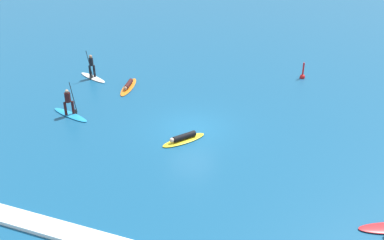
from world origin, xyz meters
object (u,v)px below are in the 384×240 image
object	(u,v)px
surfer_on_blue_board	(69,108)
surfer_on_white_board	(92,72)
surfer_on_yellow_board	(183,139)
surfer_on_orange_board	(128,86)
marker_buoy	(302,75)

from	to	relation	value
surfer_on_blue_board	surfer_on_white_board	distance (m)	6.14
surfer_on_blue_board	surfer_on_white_board	xyz separation A→B (m)	(-2.06, 5.79, -0.02)
surfer_on_white_board	surfer_on_yellow_board	world-z (taller)	surfer_on_white_board
surfer_on_orange_board	marker_buoy	size ratio (longest dim) A/B	2.58
surfer_on_yellow_board	surfer_on_white_board	bearing A→B (deg)	-87.24
surfer_on_orange_board	marker_buoy	xyz separation A→B (m)	(11.10, 6.02, 0.08)
surfer_on_orange_board	surfer_on_white_board	bearing A→B (deg)	-114.62
surfer_on_yellow_board	surfer_on_blue_board	bearing A→B (deg)	-57.84
surfer_on_white_board	surfer_on_orange_board	bearing A→B (deg)	11.69
surfer_on_orange_board	surfer_on_yellow_board	size ratio (longest dim) A/B	1.31
surfer_on_white_board	marker_buoy	xyz separation A→B (m)	(14.40, 5.32, -0.23)
surfer_on_blue_board	marker_buoy	size ratio (longest dim) A/B	2.40
surfer_on_blue_board	surfer_on_white_board	world-z (taller)	surfer_on_white_board
surfer_on_blue_board	surfer_on_orange_board	size ratio (longest dim) A/B	0.93
surfer_on_yellow_board	marker_buoy	xyz separation A→B (m)	(4.82, 11.62, 0.07)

